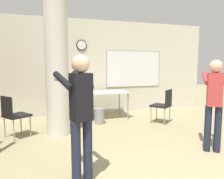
# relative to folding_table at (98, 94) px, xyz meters

# --- Properties ---
(wall_back) EXTENTS (8.00, 0.15, 2.80)m
(wall_back) POSITION_rel_folding_table_xyz_m (-0.18, 0.66, 0.71)
(wall_back) COLOR beige
(wall_back) RESTS_ON ground_plane
(support_pillar) EXTENTS (0.48, 0.48, 2.80)m
(support_pillar) POSITION_rel_folding_table_xyz_m (-1.14, -1.07, 0.71)
(support_pillar) COLOR silver
(support_pillar) RESTS_ON ground_plane
(folding_table) EXTENTS (1.66, 0.80, 0.73)m
(folding_table) POSITION_rel_folding_table_xyz_m (0.00, 0.00, 0.00)
(folding_table) COLOR beige
(folding_table) RESTS_ON ground_plane
(bottle_on_table) EXTENTS (0.07, 0.07, 0.26)m
(bottle_on_table) POSITION_rel_folding_table_xyz_m (-0.32, 0.05, 0.14)
(bottle_on_table) COLOR #1E6B2D
(bottle_on_table) RESTS_ON folding_table
(waste_bin) EXTENTS (0.24, 0.24, 0.39)m
(waste_bin) POSITION_rel_folding_table_xyz_m (-0.10, -0.55, -0.49)
(waste_bin) COLOR gray
(waste_bin) RESTS_ON ground_plane
(chair_mid_room) EXTENTS (0.62, 0.62, 0.87)m
(chair_mid_room) POSITION_rel_folding_table_xyz_m (1.45, -1.03, -0.18)
(chair_mid_room) COLOR black
(chair_mid_room) RESTS_ON ground_plane
(chair_table_left) EXTENTS (0.62, 0.62, 0.87)m
(chair_table_left) POSITION_rel_folding_table_xyz_m (-1.10, -0.41, -0.18)
(chair_table_left) COLOR black
(chair_table_left) RESTS_ON ground_plane
(chair_near_pillar) EXTENTS (0.61, 0.61, 0.87)m
(chair_near_pillar) POSITION_rel_folding_table_xyz_m (-2.02, -1.05, -0.18)
(chair_near_pillar) COLOR black
(chair_near_pillar) RESTS_ON ground_plane
(person_playing_side) EXTENTS (0.56, 0.65, 1.57)m
(person_playing_side) POSITION_rel_folding_table_xyz_m (1.31, -2.85, 0.24)
(person_playing_side) COLOR #1E2338
(person_playing_side) RESTS_ON ground_plane
(person_playing_front) EXTENTS (0.48, 0.64, 1.61)m
(person_playing_front) POSITION_rel_folding_table_xyz_m (-1.02, -3.16, 0.26)
(person_playing_front) COLOR #1E2338
(person_playing_front) RESTS_ON ground_plane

